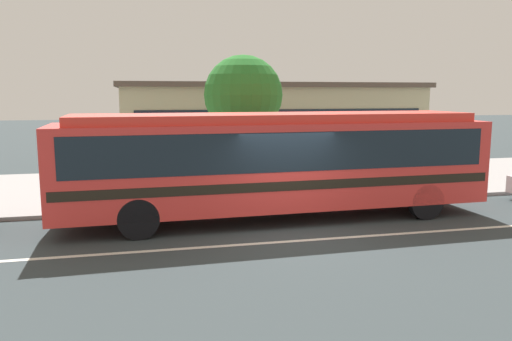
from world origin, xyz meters
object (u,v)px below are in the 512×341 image
object	(u,v)px
transit_bus	(277,158)
street_tree_near_stop	(243,95)
pedestrian_walking_along_curb	(391,165)
pedestrian_standing_by_tree	(158,168)
pedestrian_waiting_near_sign	(306,160)

from	to	relation	value
transit_bus	street_tree_near_stop	size ratio (longest dim) A/B	2.56
pedestrian_walking_along_curb	pedestrian_standing_by_tree	world-z (taller)	pedestrian_standing_by_tree
transit_bus	street_tree_near_stop	distance (m)	3.92
pedestrian_waiting_near_sign	street_tree_near_stop	distance (m)	3.22
pedestrian_waiting_near_sign	pedestrian_standing_by_tree	world-z (taller)	pedestrian_waiting_near_sign
pedestrian_standing_by_tree	street_tree_near_stop	distance (m)	3.76
transit_bus	pedestrian_waiting_near_sign	bearing A→B (deg)	59.40
pedestrian_walking_along_curb	street_tree_near_stop	world-z (taller)	street_tree_near_stop
pedestrian_waiting_near_sign	pedestrian_standing_by_tree	distance (m)	5.21
pedestrian_walking_along_curb	pedestrian_standing_by_tree	xyz separation A→B (m)	(-7.71, 1.05, 0.01)
pedestrian_walking_along_curb	pedestrian_standing_by_tree	bearing A→B (deg)	172.28
transit_bus	pedestrian_standing_by_tree	xyz separation A→B (m)	(-3.12, 3.08, -0.62)
transit_bus	pedestrian_waiting_near_sign	size ratio (longest dim) A/B	6.81
street_tree_near_stop	transit_bus	bearing A→B (deg)	-86.71
pedestrian_walking_along_curb	street_tree_near_stop	xyz separation A→B (m)	(-4.78, 1.49, 2.34)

